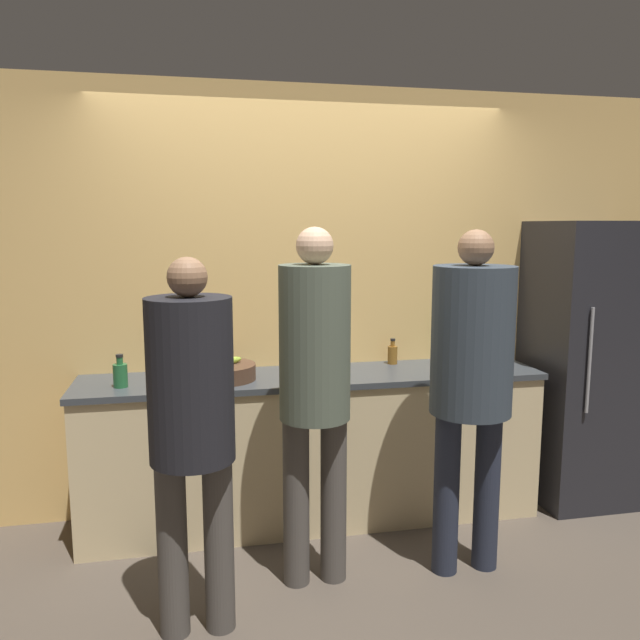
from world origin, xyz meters
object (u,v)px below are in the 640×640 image
object	(u,v)px
fruit_bowl	(223,372)
cup_white	(163,378)
person_right	(471,366)
utensil_crock	(338,357)
person_left	(192,415)
bottle_green	(120,374)
refrigerator	(585,363)
bottle_amber	(393,354)
potted_plant	(456,346)
person_center	(315,377)
cup_red	(305,362)

from	to	relation	value
fruit_bowl	cup_white	distance (m)	0.35
person_right	fruit_bowl	world-z (taller)	person_right
person_right	utensil_crock	world-z (taller)	person_right
person_left	bottle_green	xyz separation A→B (m)	(-0.38, 0.86, -0.01)
refrigerator	person_left	bearing A→B (deg)	-159.80
bottle_amber	potted_plant	world-z (taller)	potted_plant
person_center	cup_white	world-z (taller)	person_center
refrigerator	bottle_green	bearing A→B (deg)	-179.07
person_right	utensil_crock	size ratio (longest dim) A/B	7.65
cup_red	fruit_bowl	bearing A→B (deg)	-160.73
person_center	person_right	size ratio (longest dim) A/B	1.01
refrigerator	person_right	world-z (taller)	refrigerator
bottle_green	potted_plant	size ratio (longest dim) A/B	0.75
potted_plant	person_right	bearing A→B (deg)	-108.18
person_left	person_center	distance (m)	0.65
fruit_bowl	refrigerator	bearing A→B (deg)	-0.25
person_left	potted_plant	world-z (taller)	person_left
bottle_green	cup_white	distance (m)	0.23
bottle_green	refrigerator	bearing A→B (deg)	0.93
utensil_crock	potted_plant	size ratio (longest dim) A/B	0.95
fruit_bowl	utensil_crock	xyz separation A→B (m)	(0.71, 0.19, 0.01)
bottle_green	cup_red	xyz separation A→B (m)	(1.06, 0.23, -0.03)
potted_plant	person_left	bearing A→B (deg)	-149.02
person_center	utensil_crock	xyz separation A→B (m)	(0.31, 0.82, -0.09)
refrigerator	fruit_bowl	world-z (taller)	refrigerator
person_left	person_right	bearing A→B (deg)	9.64
utensil_crock	cup_red	distance (m)	0.21
fruit_bowl	cup_red	size ratio (longest dim) A/B	4.02
person_center	person_right	world-z (taller)	person_center
person_center	cup_red	distance (m)	0.83
person_center	cup_white	xyz separation A→B (m)	(-0.73, 0.53, -0.10)
person_left	fruit_bowl	xyz separation A→B (m)	(0.18, 0.92, -0.04)
cup_white	bottle_green	bearing A→B (deg)	165.98
bottle_amber	bottle_green	size ratio (longest dim) A/B	0.90
utensil_crock	refrigerator	bearing A→B (deg)	-7.06
utensil_crock	bottle_green	size ratio (longest dim) A/B	1.27
person_right	bottle_amber	bearing A→B (deg)	97.51
bottle_amber	bottle_green	distance (m)	1.64
fruit_bowl	cup_red	xyz separation A→B (m)	(0.51, 0.18, -0.00)
fruit_bowl	bottle_green	bearing A→B (deg)	-174.16
fruit_bowl	bottle_amber	size ratio (longest dim) A/B	2.31
potted_plant	bottle_amber	bearing A→B (deg)	156.94
person_center	potted_plant	bearing A→B (deg)	33.61
cup_red	refrigerator	bearing A→B (deg)	-5.98
bottle_green	fruit_bowl	bearing A→B (deg)	5.84
fruit_bowl	bottle_green	world-z (taller)	bottle_green
person_center	cup_white	size ratio (longest dim) A/B	17.21
fruit_bowl	potted_plant	xyz separation A→B (m)	(1.43, 0.04, 0.09)
utensil_crock	potted_plant	world-z (taller)	potted_plant
fruit_bowl	cup_red	distance (m)	0.54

